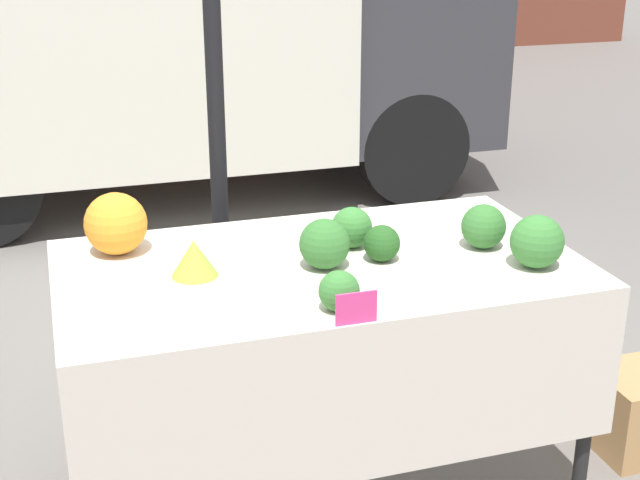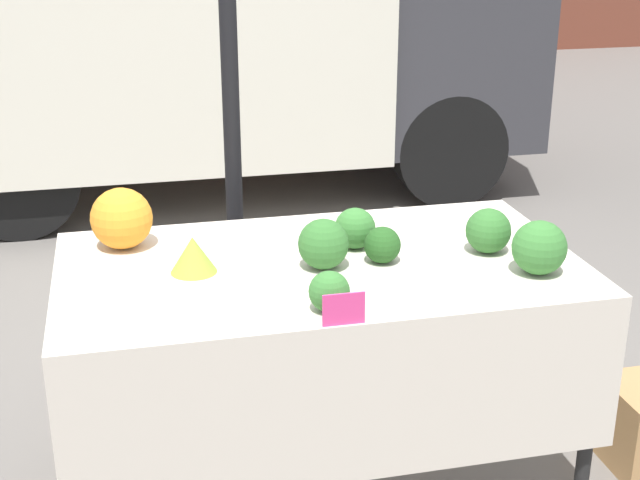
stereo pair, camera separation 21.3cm
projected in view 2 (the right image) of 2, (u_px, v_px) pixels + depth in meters
The scene contains 11 objects.
tent_pole at pixel (232, 133), 3.62m from camera, with size 0.07×0.07×2.35m.
market_table at pixel (325, 302), 2.97m from camera, with size 1.75×0.98×0.92m.
orange_cauliflower at pixel (122, 218), 3.08m from camera, with size 0.21×0.21×0.21m.
romanesco_head at pixel (193, 255), 2.89m from camera, with size 0.15×0.15×0.12m.
broccoli_head_0 at pixel (382, 245), 2.97m from camera, with size 0.12×0.12×0.12m.
broccoli_head_1 at pixel (488, 231), 3.05m from camera, with size 0.16×0.16×0.16m.
broccoli_head_2 at pixel (355, 228), 3.09m from camera, with size 0.14×0.14×0.14m.
broccoli_head_3 at pixel (323, 244), 2.92m from camera, with size 0.17×0.17×0.17m.
broccoli_head_4 at pixel (539, 248), 2.87m from camera, with size 0.18×0.18×0.18m.
broccoli_head_5 at pixel (329, 291), 2.62m from camera, with size 0.12×0.12×0.12m.
price_sign at pixel (344, 309), 2.53m from camera, with size 0.12×0.01×0.10m.
Camera 2 is at (-0.62, -2.70, 2.05)m, focal length 50.00 mm.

